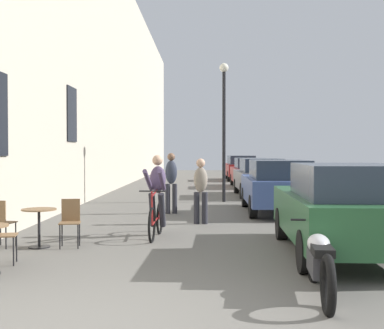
% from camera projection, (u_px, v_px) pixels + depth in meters
% --- Properties ---
extents(ground_plane, '(88.00, 88.00, 0.00)m').
position_uv_depth(ground_plane, '(113.00, 328.00, 5.20)').
color(ground_plane, '#5B5954').
extents(building_facade_left, '(0.54, 68.00, 10.91)m').
position_uv_depth(building_facade_left, '(86.00, 53.00, 19.13)').
color(building_facade_left, '#B7AD99').
rests_on(building_facade_left, ground_plane).
extents(cafe_table_mid, '(0.64, 0.64, 0.72)m').
position_uv_depth(cafe_table_mid, '(39.00, 219.00, 9.55)').
color(cafe_table_mid, black).
rests_on(cafe_table_mid, ground_plane).
extents(cafe_chair_mid_toward_street, '(0.43, 0.43, 0.89)m').
position_uv_depth(cafe_chair_mid_toward_street, '(70.00, 219.00, 9.61)').
color(cafe_chair_mid_toward_street, black).
rests_on(cafe_chair_mid_toward_street, ground_plane).
extents(cafe_chair_mid_toward_wall, '(0.45, 0.45, 0.89)m').
position_uv_depth(cafe_chair_mid_toward_wall, '(1.00, 220.00, 9.49)').
color(cafe_chair_mid_toward_wall, black).
rests_on(cafe_chair_mid_toward_wall, ground_plane).
extents(cyclist_on_bicycle, '(0.52, 1.76, 1.74)m').
position_uv_depth(cyclist_on_bicycle, '(157.00, 198.00, 10.76)').
color(cyclist_on_bicycle, black).
rests_on(cyclist_on_bicycle, ground_plane).
extents(pedestrian_near, '(0.34, 0.25, 1.61)m').
position_uv_depth(pedestrian_near, '(201.00, 187.00, 12.65)').
color(pedestrian_near, '#26262D').
rests_on(pedestrian_near, ground_plane).
extents(pedestrian_mid, '(0.37, 0.29, 1.74)m').
position_uv_depth(pedestrian_mid, '(171.00, 179.00, 14.76)').
color(pedestrian_mid, '#26262D').
rests_on(pedestrian_mid, ground_plane).
extents(street_lamp, '(0.32, 0.32, 4.90)m').
position_uv_depth(street_lamp, '(224.00, 114.00, 18.15)').
color(street_lamp, black).
rests_on(street_lamp, ground_plane).
extents(parked_car_nearest, '(1.99, 4.49, 1.58)m').
position_uv_depth(parked_car_nearest, '(342.00, 208.00, 8.79)').
color(parked_car_nearest, '#23512D').
rests_on(parked_car_nearest, ground_plane).
extents(parked_car_second, '(1.86, 4.35, 1.54)m').
position_uv_depth(parked_car_second, '(277.00, 185.00, 14.96)').
color(parked_car_second, '#384C84').
rests_on(parked_car_second, ground_plane).
extents(parked_car_third, '(1.86, 4.28, 1.51)m').
position_uv_depth(parked_car_third, '(260.00, 177.00, 20.48)').
color(parked_car_third, '#595960').
rests_on(parked_car_third, ground_plane).
extents(parked_car_fourth, '(1.79, 4.14, 1.47)m').
position_uv_depth(parked_car_fourth, '(250.00, 172.00, 25.76)').
color(parked_car_fourth, maroon).
rests_on(parked_car_fourth, ground_plane).
extents(parked_car_fifth, '(1.96, 4.38, 1.54)m').
position_uv_depth(parked_car_fifth, '(240.00, 167.00, 31.82)').
color(parked_car_fifth, maroon).
rests_on(parked_car_fifth, ground_plane).
extents(parked_motorcycle, '(0.62, 2.14, 0.92)m').
position_uv_depth(parked_motorcycle, '(320.00, 263.00, 6.38)').
color(parked_motorcycle, black).
rests_on(parked_motorcycle, ground_plane).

